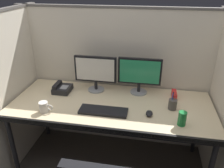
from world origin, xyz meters
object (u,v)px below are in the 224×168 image
at_px(desk, 111,108).
at_px(soda_can, 182,119).
at_px(computer_mouse, 149,113).
at_px(monitor_left, 95,71).
at_px(monitor_right, 140,73).
at_px(pen_cup, 173,104).
at_px(coffee_mug, 44,107).
at_px(keyboard_main, 103,111).
at_px(desk_phone, 62,89).
at_px(red_stapler, 174,95).

xyz_separation_m(desk, soda_can, (0.62, -0.22, 0.11)).
height_order(desk, computer_mouse, computer_mouse).
relative_size(monitor_left, monitor_right, 1.00).
bearing_deg(pen_cup, coffee_mug, -167.35).
bearing_deg(keyboard_main, monitor_right, 56.83).
distance_m(monitor_left, monitor_right, 0.45).
bearing_deg(monitor_right, pen_cup, -38.98).
relative_size(desk, keyboard_main, 4.42).
bearing_deg(desk_phone, desk, -16.32).
bearing_deg(pen_cup, keyboard_main, -164.81).
xyz_separation_m(monitor_left, soda_can, (0.83, -0.48, -0.15)).
relative_size(monitor_left, red_stapler, 2.87).
relative_size(monitor_right, keyboard_main, 1.00).
height_order(monitor_left, red_stapler, monitor_left).
height_order(desk, monitor_right, monitor_right).
distance_m(monitor_right, computer_mouse, 0.47).
bearing_deg(monitor_right, computer_mouse, -72.97).
bearing_deg(keyboard_main, coffee_mug, -170.39).
xyz_separation_m(monitor_right, coffee_mug, (-0.80, -0.51, -0.17)).
height_order(keyboard_main, coffee_mug, coffee_mug).
height_order(desk, coffee_mug, coffee_mug).
height_order(coffee_mug, red_stapler, coffee_mug).
bearing_deg(monitor_left, desk_phone, -164.89).
xyz_separation_m(pen_cup, soda_can, (0.06, -0.24, 0.01)).
bearing_deg(desk, red_stapler, 22.59).
bearing_deg(red_stapler, monitor_right, 175.08).
bearing_deg(monitor_left, red_stapler, -0.42).
height_order(desk, pen_cup, pen_cup).
xyz_separation_m(coffee_mug, red_stapler, (1.15, 0.48, -0.02)).
distance_m(desk, keyboard_main, 0.17).
distance_m(coffee_mug, pen_cup, 1.15).
xyz_separation_m(red_stapler, desk_phone, (-1.14, -0.09, 0.01)).
xyz_separation_m(desk, monitor_right, (0.24, 0.28, 0.27)).
relative_size(keyboard_main, computer_mouse, 4.48).
bearing_deg(monitor_right, coffee_mug, -147.14).
relative_size(coffee_mug, desk_phone, 0.66).
xyz_separation_m(red_stapler, pen_cup, (-0.03, -0.23, 0.02)).
distance_m(desk, pen_cup, 0.57).
height_order(monitor_left, computer_mouse, monitor_left).
relative_size(red_stapler, desk_phone, 0.79).
bearing_deg(monitor_right, red_stapler, -4.92).
height_order(monitor_left, coffee_mug, monitor_left).
height_order(soda_can, desk_phone, soda_can).
distance_m(keyboard_main, red_stapler, 0.75).
relative_size(monitor_right, computer_mouse, 4.48).
distance_m(desk, monitor_right, 0.45).
bearing_deg(keyboard_main, desk, 75.14).
xyz_separation_m(desk, pen_cup, (0.56, 0.02, 0.10)).
relative_size(desk, soda_can, 15.57).
bearing_deg(red_stapler, soda_can, -86.46).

